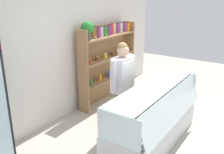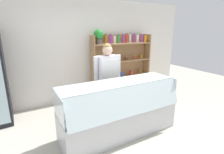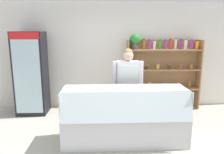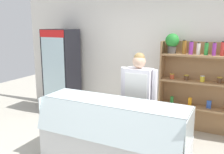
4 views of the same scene
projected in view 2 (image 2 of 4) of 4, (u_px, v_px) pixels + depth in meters
name	position (u px, v px, depth m)	size (l,w,h in m)	color
ground_plane	(124.00, 134.00, 3.31)	(12.00, 12.00, 0.00)	#B7B2A3
back_wall	(82.00, 51.00, 4.73)	(6.80, 0.10, 2.70)	white
shelving_unit	(119.00, 59.00, 5.07)	(1.86, 0.29, 1.92)	#9E754C
deli_display_case	(119.00, 118.00, 3.28)	(2.20, 0.76, 1.01)	silver
shop_clerk	(108.00, 75.00, 3.75)	(0.63, 0.25, 1.65)	#4C4233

